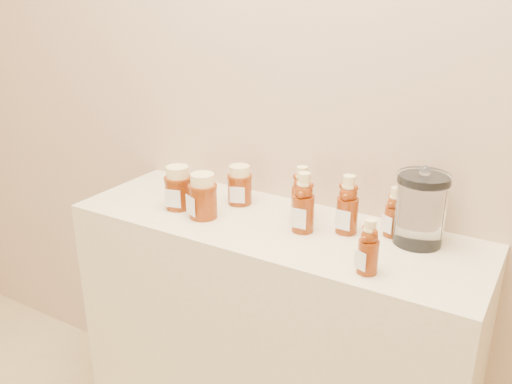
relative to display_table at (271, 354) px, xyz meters
The scene contains 11 objects.
wall_back 0.92m from the display_table, 90.00° to the left, with size 3.50×0.02×2.70m, color tan.
display_table is the anchor object (origin of this frame).
bear_bottle_back_left 0.55m from the display_table, 55.17° to the left, with size 0.06×0.06×0.18m, color #632107, non-canonical shape.
bear_bottle_back_mid 0.58m from the display_table, 15.71° to the left, with size 0.06×0.06×0.19m, color #632107, non-canonical shape.
bear_bottle_back_right 0.62m from the display_table, 17.65° to the left, with size 0.05×0.05×0.16m, color #632107, non-canonical shape.
bear_bottle_front_left 0.55m from the display_table, ahead, with size 0.07×0.07×0.19m, color #632107, non-canonical shape.
bear_bottle_front_right 0.63m from the display_table, 21.17° to the right, with size 0.05×0.05×0.15m, color #632107, non-canonical shape.
honey_jar_left 0.60m from the display_table, behind, with size 0.08×0.08×0.13m, color #632107, non-canonical shape.
honey_jar_back 0.54m from the display_table, 152.70° to the left, with size 0.08×0.08×0.12m, color #632107, non-canonical shape.
honey_jar_front 0.56m from the display_table, 162.71° to the right, with size 0.08×0.08×0.13m, color #632107, non-canonical shape.
glass_canister 0.68m from the display_table, 13.42° to the left, with size 0.14×0.14×0.21m, color white, non-canonical shape.
Camera 1 is at (0.68, 0.32, 1.54)m, focal length 38.00 mm.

